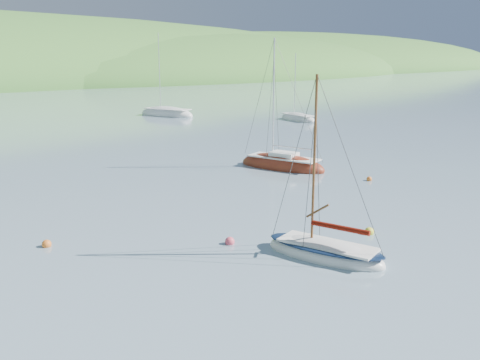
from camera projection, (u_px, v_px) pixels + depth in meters
ground at (369, 241)px, 26.50m from camera, size 700.00×700.00×0.00m
daysailer_white at (325, 252)px, 24.49m from camera, size 3.72×6.11×8.83m
sloop_red at (282, 165)px, 43.25m from camera, size 4.72×7.95×11.13m
distant_sloop_b at (167, 114)px, 78.67m from camera, size 6.29×9.60×12.92m
distant_sloop_d at (298, 119)px, 73.44m from camera, size 3.19×7.11×9.82m
mooring_buoys at (260, 225)px, 28.58m from camera, size 23.59×9.01×0.48m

